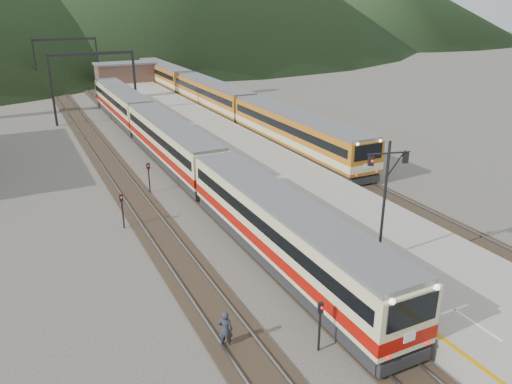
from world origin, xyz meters
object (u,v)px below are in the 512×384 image
main_train (172,143)px  signal_mast (385,189)px  second_train (212,95)px  worker (225,329)px

main_train → signal_mast: bearing=-80.5°
second_train → main_train: bearing=-120.3°
main_train → worker: (-5.50, -24.55, -1.13)m
signal_mast → main_train: bearing=99.5°
main_train → second_train: 22.78m
signal_mast → worker: (-9.30, -1.75, -4.00)m
main_train → worker: size_ratio=34.83×
worker → main_train: bearing=-72.5°
main_train → signal_mast: (3.80, -22.81, 2.88)m
second_train → worker: second_train is taller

